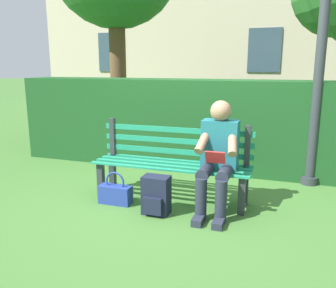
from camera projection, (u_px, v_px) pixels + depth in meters
ground at (171, 200)px, 4.03m from camera, size 60.00×60.00×0.00m
park_bench at (173, 161)px, 3.99m from camera, size 1.79×0.45×0.89m
person_seated at (218, 154)px, 3.63m from camera, size 0.44×0.73×1.16m
hedge_backdrop at (231, 124)px, 5.06m from camera, size 6.55×0.75×1.42m
building_facade at (196, 6)px, 11.53m from camera, size 9.49×3.04×6.86m
backpack at (156, 196)px, 3.62m from camera, size 0.28×0.25×0.41m
handbag at (115, 194)px, 3.91m from camera, size 0.37×0.15×0.37m
lamp_post at (322, 41)px, 4.18m from camera, size 0.24×0.24×3.35m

